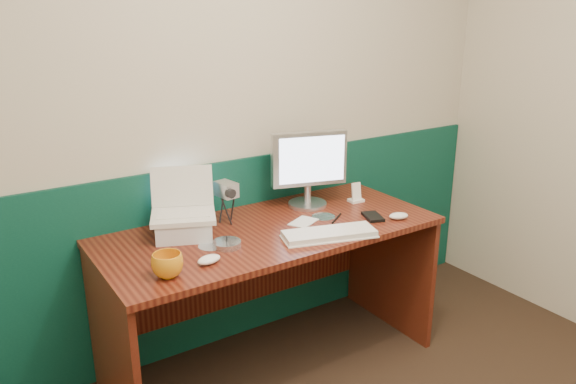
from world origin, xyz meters
TOP-DOWN VIEW (x-y plane):
  - back_wall at (0.00, 1.75)m, footprint 3.50×0.04m
  - wainscot at (0.00, 1.74)m, footprint 3.48×0.02m
  - desk at (0.07, 1.38)m, footprint 1.60×0.70m
  - laptop_riser at (-0.31, 1.51)m, footprint 0.31×0.29m
  - laptop at (-0.31, 1.51)m, footprint 0.34×0.31m
  - monitor at (0.40, 1.54)m, footprint 0.41×0.22m
  - keyboard at (0.24, 1.14)m, footprint 0.44×0.25m
  - mouse_right at (0.66, 1.14)m, footprint 0.11×0.09m
  - mouse_left at (-0.34, 1.19)m, footprint 0.11×0.08m
  - mug at (-0.52, 1.17)m, footprint 0.14×0.14m
  - camcorder at (-0.06, 1.56)m, footprint 0.11×0.14m
  - cd_spindle at (-0.20, 1.30)m, footprint 0.12×0.12m
  - cd_loose_a at (-0.25, 1.34)m, footprint 0.11×0.11m
  - cd_loose_b at (0.37, 1.37)m, footprint 0.12×0.12m
  - pen at (0.40, 1.30)m, footprint 0.12×0.09m
  - papers at (0.24, 1.36)m, footprint 0.17×0.15m
  - dock at (0.65, 1.45)m, footprint 0.08×0.06m
  - music_player at (0.65, 1.45)m, footprint 0.05×0.03m
  - pda at (0.56, 1.22)m, footprint 0.12×0.15m

SIDE VIEW (x-z plane):
  - desk at x=0.07m, z-range 0.00..0.75m
  - wainscot at x=0.00m, z-range 0.00..1.00m
  - cd_loose_a at x=-0.25m, z-range 0.75..0.75m
  - cd_loose_b at x=0.37m, z-range 0.75..0.75m
  - papers at x=0.24m, z-range 0.75..0.75m
  - pen at x=0.40m, z-range 0.75..0.76m
  - dock at x=0.65m, z-range 0.75..0.76m
  - pda at x=0.56m, z-range 0.75..0.77m
  - keyboard at x=0.24m, z-range 0.75..0.77m
  - cd_spindle at x=-0.20m, z-range 0.75..0.78m
  - mouse_right at x=0.66m, z-range 0.75..0.78m
  - mouse_left at x=-0.34m, z-range 0.75..0.78m
  - laptop_riser at x=-0.31m, z-range 0.75..0.83m
  - mug at x=-0.52m, z-range 0.75..0.85m
  - music_player at x=0.65m, z-range 0.76..0.86m
  - camcorder at x=-0.06m, z-range 0.75..0.94m
  - monitor at x=0.40m, z-range 0.75..1.14m
  - laptop at x=-0.31m, z-range 0.83..1.07m
  - back_wall at x=0.00m, z-range 0.00..2.50m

